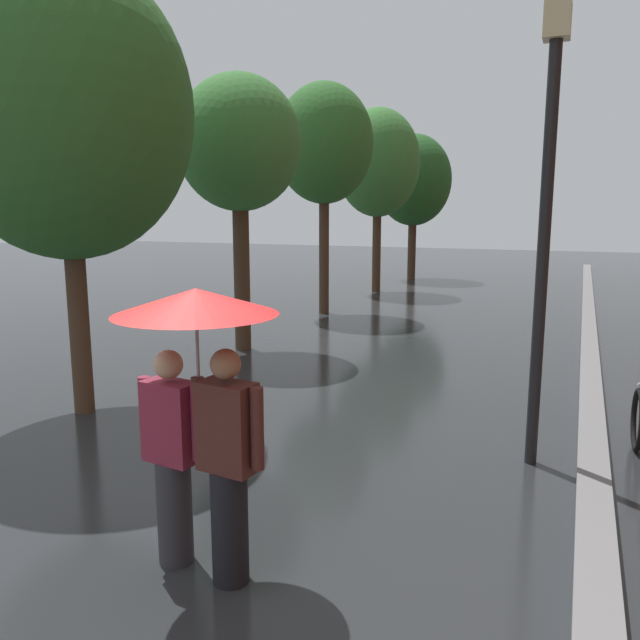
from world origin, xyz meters
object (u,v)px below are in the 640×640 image
(street_tree_1, at_px, (239,146))
(street_tree_3, at_px, (378,163))
(street_tree_0, at_px, (65,110))
(street_tree_4, at_px, (413,181))
(street_tree_2, at_px, (324,145))
(couple_under_umbrella, at_px, (198,386))
(street_lamp_post, at_px, (546,209))

(street_tree_1, relative_size, street_tree_3, 0.87)
(street_tree_0, distance_m, street_tree_4, 17.39)
(street_tree_2, height_order, couple_under_umbrella, street_tree_2)
(street_tree_4, relative_size, street_lamp_post, 1.20)
(couple_under_umbrella, height_order, street_lamp_post, street_lamp_post)
(street_tree_0, relative_size, street_tree_4, 1.04)
(street_tree_2, bearing_deg, street_tree_1, -87.49)
(street_tree_1, bearing_deg, street_lamp_post, -33.25)
(street_tree_0, xyz_separation_m, couple_under_umbrella, (3.47, -2.51, -2.40))
(street_tree_2, bearing_deg, street_lamp_post, -54.99)
(street_tree_4, relative_size, couple_under_umbrella, 2.60)
(street_tree_2, relative_size, street_tree_3, 0.99)
(street_lamp_post, bearing_deg, couple_under_umbrella, -124.26)
(street_tree_1, bearing_deg, street_tree_2, 92.51)
(street_tree_0, xyz_separation_m, street_tree_2, (-0.15, 8.57, 0.39))
(street_lamp_post, bearing_deg, street_tree_3, 114.31)
(street_tree_3, bearing_deg, street_tree_4, 88.92)
(street_tree_0, bearing_deg, street_lamp_post, 5.13)
(street_tree_2, bearing_deg, street_tree_0, -89.02)
(street_tree_2, relative_size, street_tree_4, 1.05)
(street_tree_0, height_order, street_tree_4, street_tree_0)
(street_tree_1, xyz_separation_m, couple_under_umbrella, (3.42, -6.58, -2.35))
(street_tree_1, xyz_separation_m, street_tree_4, (-0.20, 13.31, -0.05))
(street_tree_3, relative_size, couple_under_umbrella, 2.76)
(street_tree_1, distance_m, street_tree_2, 4.52)
(street_tree_0, xyz_separation_m, street_tree_3, (-0.23, 13.20, 0.25))
(street_tree_3, xyz_separation_m, street_lamp_post, (5.74, -12.71, -1.43))
(street_tree_2, distance_m, street_tree_3, 4.63)
(street_lamp_post, bearing_deg, street_tree_2, 125.01)
(couple_under_umbrella, bearing_deg, street_tree_3, 103.24)
(street_tree_4, bearing_deg, couple_under_umbrella, -79.69)
(street_tree_2, xyz_separation_m, street_tree_4, (-0.00, 8.81, -0.49))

